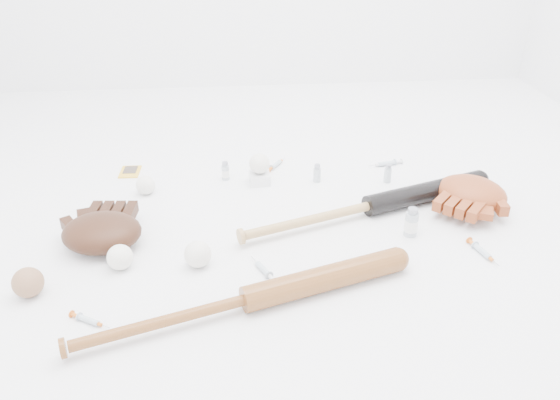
{
  "coord_description": "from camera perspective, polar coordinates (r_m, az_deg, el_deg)",
  "views": [
    {
      "loc": [
        -0.15,
        -1.45,
        0.91
      ],
      "look_at": [
        -0.01,
        0.08,
        0.06
      ],
      "focal_mm": 35.0,
      "sensor_mm": 36.0,
      "label": 1
    }
  ],
  "objects": [
    {
      "name": "syringe_3",
      "position": [
        1.7,
        20.38,
        -5.06
      ],
      "size": [
        0.06,
        0.15,
        0.02
      ],
      "primitive_type": null,
      "rotation": [
        0.0,
        0.0,
        -1.33
      ],
      "color": "#ADBCC6",
      "rests_on": "ground"
    },
    {
      "name": "trading_card",
      "position": [
        2.15,
        -15.4,
        2.86
      ],
      "size": [
        0.07,
        0.1,
        0.01
      ],
      "primitive_type": "cube",
      "rotation": [
        0.0,
        0.0,
        -0.03
      ],
      "color": "gold",
      "rests_on": "ground"
    },
    {
      "name": "baseball_upper",
      "position": [
        1.96,
        -13.87,
        1.51
      ],
      "size": [
        0.07,
        0.07,
        0.07
      ],
      "primitive_type": "sphere",
      "color": "white",
      "rests_on": "ground"
    },
    {
      "name": "syringe_2",
      "position": [
        2.11,
        -0.43,
        3.72
      ],
      "size": [
        0.1,
        0.14,
        0.02
      ],
      "primitive_type": null,
      "rotation": [
        0.0,
        0.0,
        0.97
      ],
      "color": "#ADBCC6",
      "rests_on": "ground"
    },
    {
      "name": "baseball_mid",
      "position": [
        1.55,
        -8.59,
        -5.62
      ],
      "size": [
        0.08,
        0.08,
        0.08
      ],
      "primitive_type": "sphere",
      "color": "white",
      "rests_on": "ground"
    },
    {
      "name": "syringe_0",
      "position": [
        1.44,
        -19.36,
        -11.77
      ],
      "size": [
        0.13,
        0.09,
        0.02
      ],
      "primitive_type": null,
      "rotation": [
        0.0,
        0.0,
        -0.53
      ],
      "color": "#ADBCC6",
      "rests_on": "ground"
    },
    {
      "name": "vial_0",
      "position": [
        2.02,
        11.2,
        2.76
      ],
      "size": [
        0.03,
        0.03,
        0.07
      ],
      "primitive_type": "cylinder",
      "color": "#ACB6BD",
      "rests_on": "ground"
    },
    {
      "name": "pedestal",
      "position": [
        1.99,
        -2.14,
        2.33
      ],
      "size": [
        0.08,
        0.08,
        0.04
      ],
      "primitive_type": "cube",
      "rotation": [
        0.0,
        0.0,
        0.04
      ],
      "color": "white",
      "rests_on": "ground"
    },
    {
      "name": "glove_tan",
      "position": [
        1.93,
        19.38,
        0.75
      ],
      "size": [
        0.39,
        0.39,
        0.1
      ],
      "primitive_type": null,
      "rotation": [
        0.0,
        0.0,
        2.41
      ],
      "color": "brown",
      "rests_on": "ground"
    },
    {
      "name": "baseball_aged",
      "position": [
        1.57,
        -24.84,
        -7.83
      ],
      "size": [
        0.08,
        0.08,
        0.08
      ],
      "primitive_type": "sphere",
      "color": "#8B6043",
      "rests_on": "ground"
    },
    {
      "name": "glove_dark",
      "position": [
        1.69,
        -18.13,
        -3.2
      ],
      "size": [
        0.3,
        0.3,
        0.1
      ],
      "primitive_type": null,
      "rotation": [
        0.0,
        0.0,
        -0.09
      ],
      "color": "#331A0E",
      "rests_on": "ground"
    },
    {
      "name": "bat_dark",
      "position": [
        1.8,
        9.38,
        -0.59
      ],
      "size": [
        0.93,
        0.38,
        0.07
      ],
      "primitive_type": null,
      "rotation": [
        0.0,
        0.0,
        0.33
      ],
      "color": "black",
      "rests_on": "ground"
    },
    {
      "name": "baseball_left",
      "position": [
        1.59,
        -16.38,
        -5.76
      ],
      "size": [
        0.07,
        0.07,
        0.07
      ],
      "primitive_type": "sphere",
      "color": "white",
      "rests_on": "ground"
    },
    {
      "name": "syringe_4",
      "position": [
        2.16,
        11.09,
        3.77
      ],
      "size": [
        0.16,
        0.06,
        0.02
      ],
      "primitive_type": null,
      "rotation": [
        0.0,
        0.0,
        3.34
      ],
      "color": "#ADBCC6",
      "rests_on": "ground"
    },
    {
      "name": "vial_3",
      "position": [
        1.71,
        13.57,
        -2.24
      ],
      "size": [
        0.04,
        0.04,
        0.09
      ],
      "primitive_type": "cylinder",
      "color": "#ACB6BD",
      "rests_on": "ground"
    },
    {
      "name": "baseball_on_pedestal",
      "position": [
        1.96,
        -2.18,
        3.82
      ],
      "size": [
        0.07,
        0.07,
        0.07
      ],
      "primitive_type": "sphere",
      "color": "white",
      "rests_on": "pedestal"
    },
    {
      "name": "vial_1",
      "position": [
        1.99,
        3.89,
        2.82
      ],
      "size": [
        0.03,
        0.03,
        0.07
      ],
      "primitive_type": "cylinder",
      "color": "#ACB6BD",
      "rests_on": "ground"
    },
    {
      "name": "vial_2",
      "position": [
        2.01,
        -5.73,
        3.06
      ],
      "size": [
        0.03,
        0.03,
        0.07
      ],
      "primitive_type": "cylinder",
      "color": "#ACB6BD",
      "rests_on": "ground"
    },
    {
      "name": "bat_wood",
      "position": [
        1.39,
        -3.45,
        -10.31
      ],
      "size": [
        0.91,
        0.35,
        0.07
      ],
      "primitive_type": null,
      "rotation": [
        0.0,
        0.0,
        0.31
      ],
      "color": "brown",
      "rests_on": "ground"
    },
    {
      "name": "syringe_1",
      "position": [
        1.53,
        -1.75,
        -7.25
      ],
      "size": [
        0.08,
        0.14,
        0.02
      ],
      "primitive_type": null,
      "rotation": [
        0.0,
        0.0,
        2.01
      ],
      "color": "#ADBCC6",
      "rests_on": "ground"
    }
  ]
}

